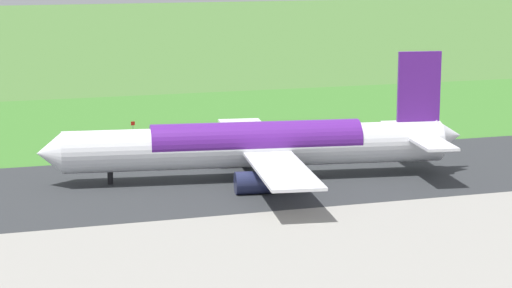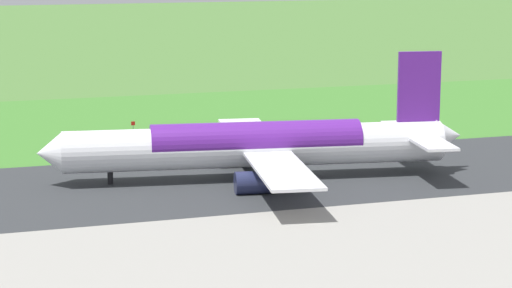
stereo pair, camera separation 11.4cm
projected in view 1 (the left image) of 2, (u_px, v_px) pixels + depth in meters
The scene contains 6 objects.
ground_plane at pixel (316, 175), 127.90m from camera, with size 800.00×800.00×0.00m, color #477233.
runway_asphalt at pixel (316, 174), 127.90m from camera, with size 600.00×31.40×0.06m, color #2D3033.
grass_verge_foreground at pixel (238, 128), 160.83m from camera, with size 600.00×80.00×0.04m, color #3C782B.
airliner_main at pixel (259, 145), 124.72m from camera, with size 54.07×44.41×15.88m.
no_stopping_sign at pixel (133, 127), 153.88m from camera, with size 0.60×0.10×2.26m.
traffic_cone_orange at pixel (80, 134), 154.15m from camera, with size 0.40×0.40×0.55m, color orange.
Camera 1 is at (45.02, 116.53, 28.78)m, focal length 69.70 mm.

